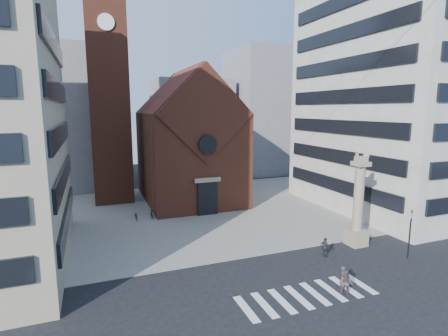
{
  "coord_description": "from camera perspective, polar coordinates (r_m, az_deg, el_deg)",
  "views": [
    {
      "loc": [
        -12.64,
        -21.53,
        12.56
      ],
      "look_at": [
        -1.29,
        8.0,
        7.2
      ],
      "focal_mm": 28.0,
      "sensor_mm": 36.0,
      "label": 1
    }
  ],
  "objects": [
    {
      "name": "pedestrian_0",
      "position": [
        26.82,
        18.92,
        -16.73
      ],
      "size": [
        0.77,
        0.66,
        1.78
      ],
      "primitive_type": "imported",
      "rotation": [
        0.0,
        0.0,
        0.43
      ],
      "color": "#363043",
      "rests_on": "ground"
    },
    {
      "name": "scooter_3",
      "position": [
        42.4,
        -7.05,
        -6.87
      ],
      "size": [
        0.6,
        1.8,
        1.07
      ],
      "primitive_type": "imported",
      "rotation": [
        0.0,
        0.0,
        -0.06
      ],
      "color": "black",
      "rests_on": "piazza"
    },
    {
      "name": "pedestrian_1",
      "position": [
        26.25,
        19.33,
        -17.35
      ],
      "size": [
        1.07,
        1.1,
        1.79
      ],
      "primitive_type": "imported",
      "rotation": [
        0.0,
        0.0,
        -0.93
      ],
      "color": "#524441",
      "rests_on": "ground"
    },
    {
      "name": "scooter_0",
      "position": [
        41.53,
        -14.15,
        -7.52
      ],
      "size": [
        0.74,
        1.86,
        0.96
      ],
      "primitive_type": "imported",
      "rotation": [
        0.0,
        0.0,
        -0.06
      ],
      "color": "black",
      "rests_on": "piazza"
    },
    {
      "name": "scooter_4",
      "position": [
        42.84,
        -4.77,
        -6.73
      ],
      "size": [
        0.74,
        1.86,
        0.96
      ],
      "primitive_type": "imported",
      "rotation": [
        0.0,
        0.0,
        -0.06
      ],
      "color": "black",
      "rests_on": "piazza"
    },
    {
      "name": "lion_column",
      "position": [
        34.6,
        21.03,
        -6.3
      ],
      "size": [
        1.63,
        1.6,
        8.68
      ],
      "color": "gray",
      "rests_on": "ground"
    },
    {
      "name": "zebra_crossing",
      "position": [
        25.98,
        13.38,
        -19.57
      ],
      "size": [
        10.2,
        3.2,
        0.01
      ],
      "primitive_type": null,
      "color": "white",
      "rests_on": "ground"
    },
    {
      "name": "bg_block_mid",
      "position": [
        69.18,
        -5.39,
        6.62
      ],
      "size": [
        14.0,
        12.0,
        18.0
      ],
      "primitive_type": "cube",
      "color": "gray",
      "rests_on": "ground"
    },
    {
      "name": "scooter_1",
      "position": [
        41.74,
        -11.75,
        -7.27
      ],
      "size": [
        0.6,
        1.8,
        1.07
      ],
      "primitive_type": "imported",
      "rotation": [
        0.0,
        0.0,
        -0.06
      ],
      "color": "black",
      "rests_on": "piazza"
    },
    {
      "name": "bg_block_left",
      "position": [
        61.99,
        -28.06,
        7.05
      ],
      "size": [
        16.0,
        14.0,
        22.0
      ],
      "primitive_type": "cube",
      "color": "gray",
      "rests_on": "ground"
    },
    {
      "name": "scooter_5",
      "position": [
        43.32,
        -2.54,
        -6.45
      ],
      "size": [
        0.6,
        1.8,
        1.07
      ],
      "primitive_type": "imported",
      "rotation": [
        0.0,
        0.0,
        -0.06
      ],
      "color": "black",
      "rests_on": "piazza"
    },
    {
      "name": "piazza",
      "position": [
        44.27,
        -3.57,
        -6.86
      ],
      "size": [
        46.0,
        30.0,
        0.05
      ],
      "primitive_type": "cube",
      "color": "gray",
      "rests_on": "ground"
    },
    {
      "name": "scooter_6",
      "position": [
        43.9,
        -0.36,
        -6.29
      ],
      "size": [
        0.74,
        1.86,
        0.96
      ],
      "primitive_type": "imported",
      "rotation": [
        0.0,
        0.0,
        -0.06
      ],
      "color": "black",
      "rests_on": "piazza"
    },
    {
      "name": "bg_block_right",
      "position": [
        72.36,
        7.68,
        9.08
      ],
      "size": [
        16.0,
        14.0,
        24.0
      ],
      "primitive_type": "cube",
      "color": "gray",
      "rests_on": "ground"
    },
    {
      "name": "church",
      "position": [
        48.47,
        -5.82,
        4.15
      ],
      "size": [
        12.0,
        16.65,
        18.0
      ],
      "color": "brown",
      "rests_on": "ground"
    },
    {
      "name": "traffic_light",
      "position": [
        33.68,
        28.07,
        -9.32
      ],
      "size": [
        0.13,
        0.16,
        4.3
      ],
      "color": "black",
      "rests_on": "ground"
    },
    {
      "name": "ground",
      "position": [
        27.95,
        8.78,
        -17.21
      ],
      "size": [
        120.0,
        120.0,
        0.0
      ],
      "primitive_type": "plane",
      "color": "black",
      "rests_on": "ground"
    },
    {
      "name": "pedestrian_2",
      "position": [
        31.83,
        16.17,
        -12.36
      ],
      "size": [
        0.6,
        1.07,
        1.71
      ],
      "primitive_type": "imported",
      "rotation": [
        0.0,
        0.0,
        1.76
      ],
      "color": "#2A2A32",
      "rests_on": "ground"
    },
    {
      "name": "scooter_2",
      "position": [
        42.05,
        -9.38,
        -7.14
      ],
      "size": [
        0.74,
        1.86,
        0.96
      ],
      "primitive_type": "imported",
      "rotation": [
        0.0,
        0.0,
        -0.06
      ],
      "color": "black",
      "rests_on": "piazza"
    },
    {
      "name": "building_right",
      "position": [
        49.78,
        27.15,
        12.54
      ],
      "size": [
        18.0,
        22.0,
        32.0
      ],
      "primitive_type": "cube",
      "color": "beige",
      "rests_on": "ground"
    },
    {
      "name": "campanile",
      "position": [
        49.7,
        -18.4,
        12.8
      ],
      "size": [
        5.5,
        5.5,
        31.2
      ],
      "color": "brown",
      "rests_on": "ground"
    }
  ]
}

